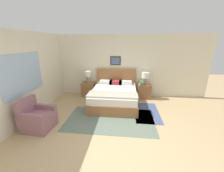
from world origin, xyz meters
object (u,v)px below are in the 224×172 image
(table_lamp_near_window, at_px, (87,75))
(table_lamp_by_door, at_px, (145,76))
(nightstand_by_door, at_px, (144,91))
(armchair, at_px, (37,119))
(nightstand_near_window, at_px, (88,89))
(bed, at_px, (114,96))

(table_lamp_near_window, bearing_deg, table_lamp_by_door, 0.00)
(nightstand_by_door, distance_m, table_lamp_by_door, 0.65)
(armchair, distance_m, nightstand_by_door, 4.06)
(nightstand_by_door, relative_size, table_lamp_near_window, 1.21)
(nightstand_near_window, height_order, table_lamp_near_window, table_lamp_near_window)
(bed, bearing_deg, table_lamp_by_door, 31.37)
(bed, relative_size, table_lamp_by_door, 3.96)
(nightstand_by_door, bearing_deg, armchair, -140.99)
(nightstand_by_door, relative_size, table_lamp_by_door, 1.21)
(armchair, distance_m, table_lamp_by_door, 4.11)
(table_lamp_by_door, bearing_deg, table_lamp_near_window, 180.00)
(nightstand_by_door, height_order, table_lamp_near_window, table_lamp_near_window)
(nightstand_near_window, bearing_deg, nightstand_by_door, 0.00)
(armchair, bearing_deg, table_lamp_by_door, 132.92)
(bed, relative_size, nightstand_by_door, 3.29)
(bed, xyz_separation_m, table_lamp_by_door, (1.22, 0.74, 0.63))
(armchair, bearing_deg, table_lamp_near_window, 168.34)
(armchair, xyz_separation_m, table_lamp_near_window, (0.72, 2.55, 0.65))
(nightstand_by_door, bearing_deg, bed, -148.23)
(bed, bearing_deg, nightstand_near_window, 148.23)
(armchair, xyz_separation_m, nightstand_by_door, (3.16, 2.56, 0.00))
(armchair, xyz_separation_m, table_lamp_by_door, (3.16, 2.55, 0.65))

